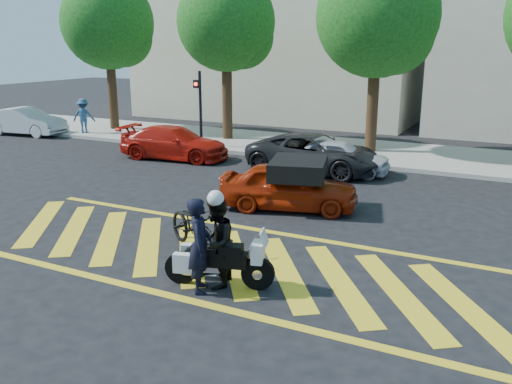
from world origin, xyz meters
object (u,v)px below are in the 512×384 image
at_px(bicycle, 194,227).
at_px(parked_far_left, 26,122).
at_px(officer_moto, 217,243).
at_px(parked_mid_left, 315,153).
at_px(red_convertible, 289,186).
at_px(parked_left, 174,143).
at_px(police_motorcycle, 217,261).
at_px(officer_bike, 200,245).
at_px(parked_mid_right, 338,156).

xyz_separation_m(bicycle, parked_far_left, (-15.44, 9.10, 0.10)).
height_order(officer_moto, parked_mid_left, officer_moto).
height_order(red_convertible, parked_left, red_convertible).
height_order(police_motorcycle, red_convertible, red_convertible).
relative_size(officer_bike, red_convertible, 0.47).
xyz_separation_m(parked_far_left, parked_mid_left, (15.10, -1.02, -0.00)).
distance_m(red_convertible, parked_left, 7.61).
distance_m(officer_bike, officer_moto, 0.35).
bearing_deg(officer_moto, police_motorcycle, 42.51).
relative_size(officer_moto, parked_mid_left, 0.36).
relative_size(officer_bike, parked_left, 0.41).
relative_size(officer_bike, parked_mid_right, 0.50).
bearing_deg(officer_moto, officer_bike, -42.95).
bearing_deg(parked_mid_right, officer_moto, 177.89).
relative_size(officer_bike, parked_far_left, 0.44).
bearing_deg(parked_left, red_convertible, -128.19).
relative_size(police_motorcycle, red_convertible, 0.54).
relative_size(officer_moto, parked_far_left, 0.42).
distance_m(bicycle, red_convertible, 3.73).
height_order(parked_far_left, parked_mid_left, same).
height_order(bicycle, officer_moto, officer_moto).
height_order(officer_bike, parked_mid_left, officer_bike).
bearing_deg(parked_mid_left, police_motorcycle, -168.14).
distance_m(police_motorcycle, parked_far_left, 19.71).
distance_m(officer_moto, red_convertible, 5.00).
xyz_separation_m(parked_far_left, parked_left, (9.56, -1.40, -0.03)).
height_order(officer_moto, parked_left, officer_moto).
bearing_deg(parked_left, parked_far_left, 75.32).
relative_size(red_convertible, parked_far_left, 0.93).
height_order(parked_left, parked_mid_left, parked_mid_left).
xyz_separation_m(red_convertible, parked_mid_left, (-0.92, 4.39, 0.02)).
distance_m(officer_moto, parked_mid_left, 9.48).
height_order(officer_moto, red_convertible, officer_moto).
distance_m(police_motorcycle, parked_mid_left, 9.49).
xyz_separation_m(police_motorcycle, parked_far_left, (-16.76, 10.37, 0.16)).
height_order(bicycle, parked_left, parked_left).
bearing_deg(police_motorcycle, parked_far_left, 132.14).
xyz_separation_m(police_motorcycle, officer_moto, (-0.01, 0.01, 0.35)).
relative_size(red_convertible, parked_left, 0.86).
bearing_deg(officer_moto, parked_far_left, -137.86).
height_order(red_convertible, parked_mid_left, parked_mid_left).
bearing_deg(officer_moto, parked_mid_left, 173.89).
bearing_deg(parked_mid_left, officer_bike, -169.44).
distance_m(parked_left, parked_mid_left, 5.56).
bearing_deg(officer_bike, officer_moto, -54.73).
xyz_separation_m(bicycle, police_motorcycle, (1.32, -1.27, -0.05)).
xyz_separation_m(police_motorcycle, parked_mid_left, (-1.66, 9.35, 0.16)).
relative_size(bicycle, police_motorcycle, 1.04).
xyz_separation_m(officer_bike, parked_mid_right, (-0.69, 9.72, -0.27)).
distance_m(officer_bike, police_motorcycle, 0.51).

